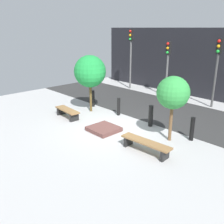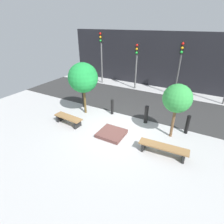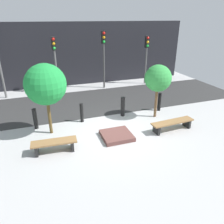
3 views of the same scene
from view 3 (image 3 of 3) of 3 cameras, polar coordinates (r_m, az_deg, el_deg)
The scene contains 15 objects.
ground_plane at distance 9.43m, azimuth 0.10°, elevation -5.09°, with size 18.00×18.00×0.00m, color #ACACAC.
road_strip at distance 12.70m, azimuth -5.52°, elevation 2.66°, with size 18.00×4.24×0.01m, color #2F2F2F.
building_facade at distance 15.94m, azimuth -9.45°, elevation 14.67°, with size 16.20×0.50×4.24m, color black.
bench_left at distance 8.24m, azimuth -14.84°, elevation -8.12°, with size 1.64×0.57×0.43m.
bench_right at distance 9.75m, azimuth 15.50°, elevation -2.92°, with size 1.98×0.56×0.43m.
planter_bed at distance 8.95m, azimuth 1.23°, elevation -6.16°, with size 1.20×1.15×0.17m, color brown.
tree_behind_left_bench at distance 8.88m, azimuth -16.99°, elevation 6.85°, with size 1.63×1.63×2.94m.
tree_behind_right_bench at distance 10.35m, azimuth 11.92°, elevation 8.54°, with size 1.24×1.24×2.56m.
bollard_far_left at distance 10.04m, azimuth -19.43°, elevation -1.69°, with size 0.18×0.18×0.93m, color black.
bollard_left at distance 10.19m, azimuth -7.92°, elevation -0.21°, with size 0.16×0.16×0.90m, color black.
bollard_center at distance 10.71m, azimuth 2.83°, elevation 1.41°, with size 0.20×0.20×0.97m, color black.
bollard_right at distance 11.59m, azimuth 12.28°, elevation 2.61°, with size 0.17×0.17×0.95m, color black.
traffic_light_mid_west at distance 14.16m, azimuth -14.73°, elevation 14.22°, with size 0.28×0.27×3.44m.
traffic_light_mid_east at distance 14.73m, azimuth -2.18°, elevation 15.97°, with size 0.28×0.27×3.71m.
traffic_light_east at distance 15.96m, azimuth 9.03°, elevation 15.41°, with size 0.28×0.27×3.33m.
Camera 3 is at (-2.74, -7.79, 4.55)m, focal length 35.00 mm.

